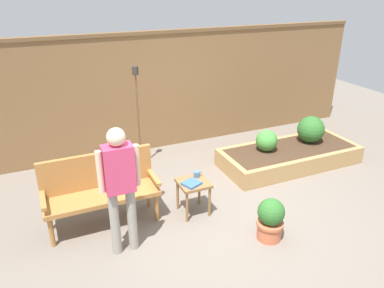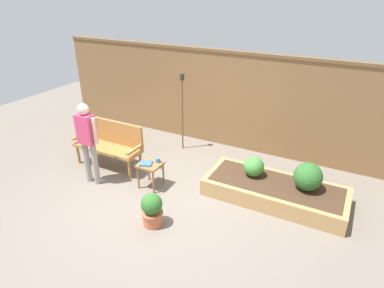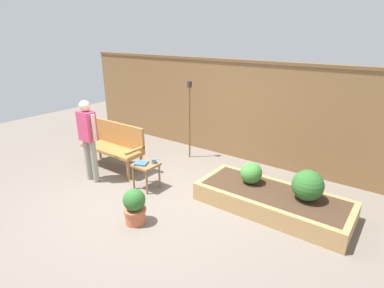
{
  "view_description": "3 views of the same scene",
  "coord_description": "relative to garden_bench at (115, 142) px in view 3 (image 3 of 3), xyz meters",
  "views": [
    {
      "loc": [
        -2.06,
        -3.64,
        2.95
      ],
      "look_at": [
        -0.13,
        0.76,
        0.81
      ],
      "focal_mm": 34.57,
      "sensor_mm": 36.0,
      "label": 1
    },
    {
      "loc": [
        2.78,
        -3.95,
        3.39
      ],
      "look_at": [
        0.33,
        0.68,
        0.85
      ],
      "focal_mm": 30.91,
      "sensor_mm": 36.0,
      "label": 2
    },
    {
      "loc": [
        3.33,
        -3.27,
        2.69
      ],
      "look_at": [
        0.15,
        1.05,
        0.73
      ],
      "focal_mm": 28.78,
      "sensor_mm": 36.0,
      "label": 3
    }
  ],
  "objects": [
    {
      "name": "ground_plane",
      "position": [
        1.49,
        -0.59,
        -0.54
      ],
      "size": [
        14.0,
        14.0,
        0.0
      ],
      "primitive_type": "plane",
      "color": "#70665B"
    },
    {
      "name": "fence_back",
      "position": [
        1.49,
        2.01,
        0.55
      ],
      "size": [
        8.4,
        0.14,
        2.16
      ],
      "color": "brown",
      "rests_on": "ground_plane"
    },
    {
      "name": "garden_bench",
      "position": [
        0.0,
        0.0,
        0.0
      ],
      "size": [
        1.44,
        0.48,
        0.94
      ],
      "color": "#A87038",
      "rests_on": "ground_plane"
    },
    {
      "name": "side_table",
      "position": [
        1.18,
        -0.3,
        -0.15
      ],
      "size": [
        0.4,
        0.4,
        0.48
      ],
      "color": "olive",
      "rests_on": "ground_plane"
    },
    {
      "name": "cup_on_table",
      "position": [
        1.28,
        -0.2,
        -0.02
      ],
      "size": [
        0.12,
        0.08,
        0.08
      ],
      "color": "teal",
      "rests_on": "side_table"
    },
    {
      "name": "book_on_table",
      "position": [
        1.13,
        -0.36,
        -0.05
      ],
      "size": [
        0.27,
        0.26,
        0.03
      ],
      "primitive_type": "cube",
      "rotation": [
        0.0,
        0.0,
        0.39
      ],
      "color": "#38609E",
      "rests_on": "side_table"
    },
    {
      "name": "potted_boxwood",
      "position": [
        1.81,
        -1.2,
        -0.26
      ],
      "size": [
        0.34,
        0.34,
        0.55
      ],
      "color": "#C66642",
      "rests_on": "ground_plane"
    },
    {
      "name": "raised_planter_bed",
      "position": [
        3.3,
        0.37,
        -0.39
      ],
      "size": [
        2.4,
        1.0,
        0.3
      ],
      "color": "#AD8451",
      "rests_on": "ground_plane"
    },
    {
      "name": "shrub_near_bench",
      "position": [
        2.86,
        0.46,
        -0.06
      ],
      "size": [
        0.36,
        0.36,
        0.36
      ],
      "color": "brown",
      "rests_on": "raised_planter_bed"
    },
    {
      "name": "shrub_far_corner",
      "position": [
        3.79,
        0.46,
        -0.01
      ],
      "size": [
        0.47,
        0.47,
        0.47
      ],
      "color": "brown",
      "rests_on": "raised_planter_bed"
    },
    {
      "name": "tiki_torch",
      "position": [
        0.92,
        1.35,
        0.63
      ],
      "size": [
        0.1,
        0.1,
        1.72
      ],
      "color": "brown",
      "rests_on": "ground_plane"
    },
    {
      "name": "person_by_bench",
      "position": [
        0.12,
        -0.69,
        0.39
      ],
      "size": [
        0.47,
        0.2,
        1.56
      ],
      "color": "gray",
      "rests_on": "ground_plane"
    }
  ]
}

